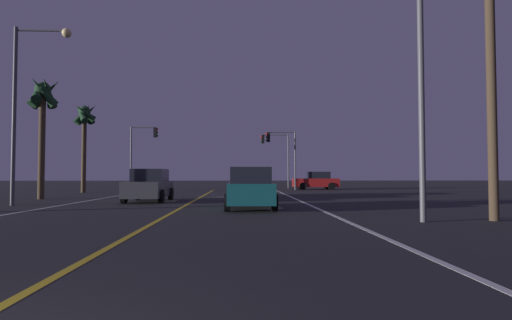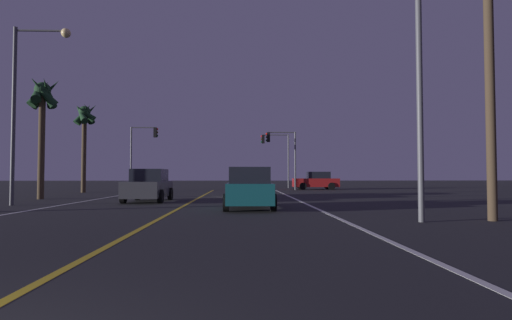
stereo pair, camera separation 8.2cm
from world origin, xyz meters
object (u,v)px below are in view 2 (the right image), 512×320
at_px(car_crossing_side, 316,181).
at_px(car_oncoming, 149,186).
at_px(car_lead_same_lane, 249,189).
at_px(traffic_light_near_left, 143,144).
at_px(traffic_light_far_right, 276,148).
at_px(traffic_light_near_right, 281,147).
at_px(car_ahead_far, 244,184).
at_px(street_lamp_left_mid, 27,91).
at_px(palm_tree_left_far, 85,120).
at_px(utility_pole_right, 489,55).
at_px(street_lamp_right_near, 399,35).
at_px(palm_tree_left_mid, 43,102).

bearing_deg(car_crossing_side, car_oncoming, 55.29).
xyz_separation_m(car_lead_same_lane, traffic_light_near_left, (-9.35, 20.79, 3.43)).
xyz_separation_m(car_crossing_side, traffic_light_far_right, (-3.55, 4.27, 3.40)).
distance_m(car_crossing_side, traffic_light_near_right, 4.87).
bearing_deg(car_lead_same_lane, traffic_light_near_left, 24.21).
bearing_deg(car_ahead_far, car_lead_same_lane, -179.02).
bearing_deg(car_oncoming, street_lamp_left_mid, -63.63).
height_order(traffic_light_near_left, palm_tree_left_far, palm_tree_left_far).
xyz_separation_m(traffic_light_near_right, utility_pole_right, (3.92, -25.49, 1.07)).
xyz_separation_m(car_lead_same_lane, street_lamp_left_mid, (-10.20, 2.19, 4.42)).
xyz_separation_m(traffic_light_far_right, street_lamp_right_near, (1.09, -31.21, 1.35)).
bearing_deg(palm_tree_left_far, utility_pole_right, -45.69).
bearing_deg(traffic_light_near_left, car_oncoming, -75.46).
distance_m(car_crossing_side, car_oncoming, 21.09).
xyz_separation_m(car_oncoming, palm_tree_left_far, (-7.68, 11.23, 4.94)).
distance_m(car_oncoming, utility_pole_right, 16.15).
bearing_deg(traffic_light_near_right, street_lamp_left_mid, 53.92).
xyz_separation_m(traffic_light_near_right, street_lamp_right_near, (1.02, -25.71, 1.57)).
bearing_deg(street_lamp_left_mid, car_lead_same_lane, -12.12).
xyz_separation_m(car_ahead_far, traffic_light_far_right, (3.44, 17.32, 3.40)).
bearing_deg(car_crossing_side, traffic_light_near_right, 19.39).
distance_m(car_ahead_far, palm_tree_left_mid, 12.81).
xyz_separation_m(car_ahead_far, traffic_light_near_left, (-9.20, 11.82, 3.43)).
bearing_deg(street_lamp_left_mid, traffic_light_near_left, 87.37).
distance_m(traffic_light_near_left, traffic_light_far_right, 13.78).
bearing_deg(traffic_light_near_right, car_lead_same_lane, 80.84).
xyz_separation_m(car_crossing_side, utility_pole_right, (0.44, -26.72, 4.25)).
height_order(traffic_light_near_right, traffic_light_near_left, traffic_light_near_left).
distance_m(car_ahead_far, palm_tree_left_far, 15.29).
height_order(car_oncoming, street_lamp_left_mid, street_lamp_left_mid).
bearing_deg(car_ahead_far, traffic_light_near_left, 37.88).
distance_m(traffic_light_near_right, street_lamp_left_mid, 23.05).
bearing_deg(car_lead_same_lane, palm_tree_left_mid, 59.17).
bearing_deg(car_oncoming, car_crossing_side, 145.29).
bearing_deg(car_ahead_far, street_lamp_left_mid, 124.01).
bearing_deg(car_lead_same_lane, car_ahead_far, 0.98).
relative_size(car_lead_same_lane, traffic_light_near_right, 0.80).
relative_size(car_ahead_far, palm_tree_left_far, 0.59).
height_order(car_ahead_far, car_oncoming, same).
distance_m(traffic_light_near_left, street_lamp_left_mid, 18.65).
bearing_deg(palm_tree_left_mid, street_lamp_left_mid, -71.16).
bearing_deg(traffic_light_near_left, car_crossing_side, 4.33).
height_order(traffic_light_near_right, street_lamp_right_near, street_lamp_right_near).
bearing_deg(street_lamp_right_near, car_crossing_side, -95.22).
xyz_separation_m(car_oncoming, traffic_light_far_right, (8.45, 21.61, 3.40)).
height_order(car_ahead_far, palm_tree_left_far, palm_tree_left_far).
xyz_separation_m(car_oncoming, utility_pole_right, (12.44, -9.38, 4.25)).
relative_size(car_oncoming, palm_tree_left_mid, 0.60).
relative_size(car_ahead_far, car_oncoming, 1.00).
height_order(car_ahead_far, palm_tree_left_mid, palm_tree_left_mid).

